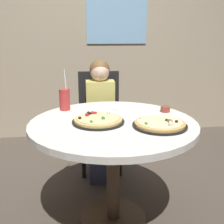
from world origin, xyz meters
TOP-DOWN VIEW (x-y plane):
  - ground_plane at (0.00, 0.00)m, footprint 8.00×8.00m
  - wall_with_window at (0.00, 1.89)m, footprint 5.20×0.14m
  - dining_table at (0.00, 0.00)m, footprint 1.10×1.10m
  - chair_wooden at (0.00, 0.89)m, footprint 0.42×0.42m
  - diner_child at (-0.00, 0.71)m, footprint 0.27×0.42m
  - pizza_veggie at (-0.10, -0.01)m, footprint 0.34×0.34m
  - pizza_cheese at (0.27, -0.15)m, footprint 0.34×0.34m
  - soda_cup at (-0.32, 0.33)m, footprint 0.08×0.08m
  - sauce_bowl at (0.42, 0.17)m, footprint 0.07×0.07m
  - plate_small at (0.13, 0.31)m, footprint 0.18×0.18m

SIDE VIEW (x-z plane):
  - ground_plane at x=0.00m, z-range 0.00..0.00m
  - diner_child at x=0.00m, z-range -0.06..1.02m
  - chair_wooden at x=0.00m, z-range 0.06..1.01m
  - dining_table at x=0.00m, z-range 0.26..1.01m
  - plate_small at x=0.13m, z-range 0.75..0.76m
  - pizza_cheese at x=0.27m, z-range 0.74..0.79m
  - pizza_veggie at x=-0.10m, z-range 0.74..0.79m
  - sauce_bowl at x=0.42m, z-range 0.75..0.79m
  - soda_cup at x=-0.32m, z-range 0.68..0.99m
  - wall_with_window at x=0.00m, z-range 0.00..2.90m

